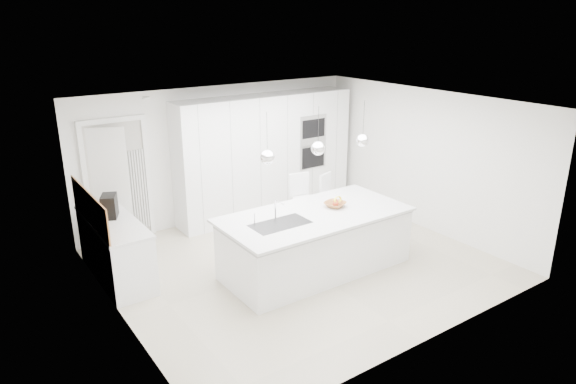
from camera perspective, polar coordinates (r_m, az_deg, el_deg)
floor at (r=8.11m, az=1.22°, el=-7.94°), size 5.50×5.50×0.00m
wall_back at (r=9.68m, az=-7.47°, el=4.31°), size 5.50×0.00×5.50m
wall_left at (r=6.50m, az=-18.78°, el=-3.93°), size 0.00×5.00×5.00m
ceiling at (r=7.33m, az=1.36°, el=9.78°), size 5.50×5.50×0.00m
tall_cabinets at (r=9.83m, az=-2.49°, el=4.08°), size 3.60×0.60×2.30m
oven_stack at (r=10.04m, az=2.81°, el=5.56°), size 0.62×0.04×1.05m
doorway_frame at (r=9.03m, az=-18.34°, el=0.93°), size 1.11×0.08×2.13m
hallway_door at (r=8.92m, az=-19.75°, el=0.44°), size 0.76×0.38×2.00m
radiator at (r=9.16m, az=-16.30°, el=0.23°), size 0.32×0.04×1.40m
left_base_cabinets at (r=7.96m, az=-18.61°, el=-6.11°), size 0.60×1.80×0.86m
left_worktop at (r=7.79m, az=-18.95°, el=-3.10°), size 0.62×1.82×0.04m
oak_backsplash at (r=7.63m, az=-21.22°, el=-1.64°), size 0.02×1.80×0.50m
island_base at (r=7.76m, az=3.15°, el=-5.73°), size 2.80×1.20×0.86m
island_worktop at (r=7.62m, az=2.98°, el=-2.53°), size 2.84×1.40×0.04m
island_sink at (r=7.26m, az=-0.87°, el=-4.16°), size 0.84×0.44×0.18m
island_tap at (r=7.35m, az=-1.43°, el=-1.92°), size 0.02×0.02×0.30m
pendant_left at (r=6.80m, az=-2.32°, el=3.87°), size 0.20×0.20×0.20m
pendant_mid at (r=7.27m, az=3.36°, el=4.86°), size 0.20×0.20×0.20m
pendant_right at (r=7.81m, az=8.30°, el=5.67°), size 0.20×0.20×0.20m
fruit_bowl at (r=7.88m, az=5.25°, el=-1.39°), size 0.41×0.41×0.08m
espresso_machine at (r=7.85m, az=-19.23°, el=-1.49°), size 0.31×0.37×0.34m
bar_stool_left at (r=8.69m, az=1.76°, el=-1.86°), size 0.46×0.59×1.17m
bar_stool_right at (r=9.04m, az=4.65°, el=-1.43°), size 0.50×0.58×1.06m
apple_a at (r=7.88m, az=5.42°, el=-1.20°), size 0.07×0.07×0.07m
apple_b at (r=7.82m, az=5.23°, el=-1.34°), size 0.08×0.08×0.08m
apple_c at (r=7.90m, az=5.30°, el=-1.10°), size 0.08×0.08×0.08m
apple_extra_3 at (r=7.83m, az=5.36°, el=-1.30°), size 0.08×0.08×0.08m
banana_bunch at (r=7.87m, az=5.55°, el=-0.86°), size 0.23×0.17×0.21m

